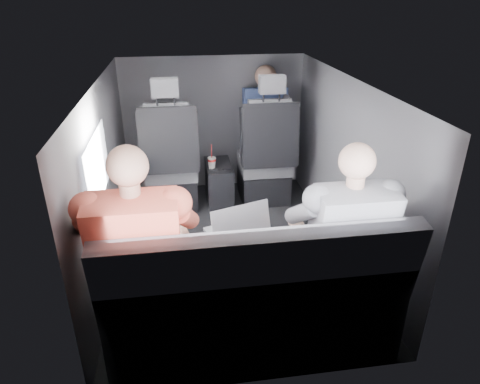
{
  "coord_description": "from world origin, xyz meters",
  "views": [
    {
      "loc": [
        -0.36,
        -2.92,
        1.92
      ],
      "look_at": [
        0.07,
        -0.05,
        0.54
      ],
      "focal_mm": 32.0,
      "sensor_mm": 36.0,
      "label": 1
    }
  ],
  "objects": [
    {
      "name": "panel_left",
      "position": [
        -0.9,
        0.0,
        0.68
      ],
      "size": [
        0.02,
        2.6,
        1.35
      ],
      "primitive_type": "cube",
      "color": "#56565B",
      "rests_on": "floor"
    },
    {
      "name": "laptop_silver",
      "position": [
        -0.04,
        -0.75,
        0.64
      ],
      "size": [
        0.42,
        0.42,
        0.25
      ],
      "color": "#ACACB0",
      "rests_on": "rear_bench"
    },
    {
      "name": "laptop_black",
      "position": [
        0.55,
        -0.75,
        0.63
      ],
      "size": [
        0.33,
        0.3,
        0.23
      ],
      "color": "black",
      "rests_on": "passenger_rear_right"
    },
    {
      "name": "panel_right",
      "position": [
        0.9,
        0.0,
        0.68
      ],
      "size": [
        0.02,
        2.6,
        1.35
      ],
      "primitive_type": "cube",
      "color": "#56565B",
      "rests_on": "floor"
    },
    {
      "name": "laptop_white",
      "position": [
        -0.62,
        -0.81,
        0.64
      ],
      "size": [
        0.38,
        0.38,
        0.26
      ],
      "color": "white",
      "rests_on": "passenger_rear_left"
    },
    {
      "name": "front_seat_left",
      "position": [
        -0.45,
        0.84,
        0.4
      ],
      "size": [
        0.52,
        0.58,
        1.26
      ],
      "color": "black",
      "rests_on": "floor"
    },
    {
      "name": "passenger_rear_right",
      "position": [
        0.5,
        -0.97,
        0.64
      ],
      "size": [
        0.52,
        0.64,
        1.25
      ],
      "color": "navy",
      "rests_on": "rear_bench"
    },
    {
      "name": "center_console",
      "position": [
        0.0,
        0.88,
        0.2
      ],
      "size": [
        0.24,
        0.48,
        0.41
      ],
      "color": "black",
      "rests_on": "floor"
    },
    {
      "name": "seatbelt",
      "position": [
        0.45,
        0.67,
        0.8
      ],
      "size": [
        0.35,
        0.11,
        0.59
      ],
      "primitive_type": "cube",
      "rotation": [
        -0.14,
        0.49,
        0.0
      ],
      "color": "black",
      "rests_on": "front_seat_right"
    },
    {
      "name": "panel_back",
      "position": [
        0.0,
        -1.3,
        0.68
      ],
      "size": [
        1.8,
        0.02,
        1.35
      ],
      "primitive_type": "cube",
      "color": "#56565B",
      "rests_on": "floor"
    },
    {
      "name": "passenger_rear_left",
      "position": [
        -0.6,
        -0.97,
        0.66
      ],
      "size": [
        0.55,
        0.66,
        1.3
      ],
      "color": "#2E2E33",
      "rests_on": "rear_bench"
    },
    {
      "name": "soda_cup",
      "position": [
        -0.07,
        0.79,
        0.46
      ],
      "size": [
        0.08,
        0.08,
        0.24
      ],
      "color": "white",
      "rests_on": "center_console"
    },
    {
      "name": "panel_front",
      "position": [
        0.0,
        1.3,
        0.68
      ],
      "size": [
        1.8,
        0.02,
        1.35
      ],
      "primitive_type": "cube",
      "color": "#56565B",
      "rests_on": "floor"
    },
    {
      "name": "floor",
      "position": [
        0.0,
        0.0,
        0.0
      ],
      "size": [
        2.6,
        2.6,
        0.0
      ],
      "primitive_type": "plane",
      "color": "black",
      "rests_on": "ground"
    },
    {
      "name": "ceiling",
      "position": [
        0.0,
        0.0,
        1.35
      ],
      "size": [
        2.6,
        2.6,
        0.0
      ],
      "primitive_type": "plane",
      "rotation": [
        3.14,
        0.0,
        0.0
      ],
      "color": "#B2B2AD",
      "rests_on": "panel_back"
    },
    {
      "name": "passenger_front_right",
      "position": [
        0.48,
        1.1,
        0.76
      ],
      "size": [
        0.41,
        0.41,
        0.85
      ],
      "color": "navy",
      "rests_on": "front_seat_right"
    },
    {
      "name": "front_seat_right",
      "position": [
        0.45,
        0.84,
        0.4
      ],
      "size": [
        0.52,
        0.58,
        1.26
      ],
      "color": "black",
      "rests_on": "floor"
    },
    {
      "name": "side_window",
      "position": [
        -0.88,
        -0.3,
        0.9
      ],
      "size": [
        0.02,
        0.75,
        0.42
      ],
      "primitive_type": "cube",
      "color": "white",
      "rests_on": "panel_left"
    },
    {
      "name": "rear_bench",
      "position": [
        0.0,
        -1.06,
        0.31
      ],
      "size": [
        1.6,
        0.57,
        0.92
      ],
      "color": "#56565B",
      "rests_on": "floor"
    }
  ]
}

